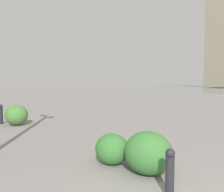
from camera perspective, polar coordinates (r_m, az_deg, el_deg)
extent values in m
cylinder|color=#232328|center=(3.34, 14.31, -18.98)|extent=(0.12, 0.12, 0.56)
sphere|color=#232328|center=(3.23, 14.41, -13.77)|extent=(0.13, 0.13, 0.13)
cylinder|color=#232328|center=(9.21, -26.11, -4.44)|extent=(0.12, 0.12, 0.61)
sphere|color=#232328|center=(9.16, -26.17, -2.30)|extent=(0.13, 0.13, 0.13)
ellipsoid|color=#387533|center=(4.38, 0.02, -13.15)|extent=(0.68, 0.61, 0.57)
ellipsoid|color=#477F38|center=(8.72, -22.88, -4.45)|extent=(0.84, 0.76, 0.72)
ellipsoid|color=#387533|center=(3.98, 9.09, -13.89)|extent=(0.85, 0.76, 0.72)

